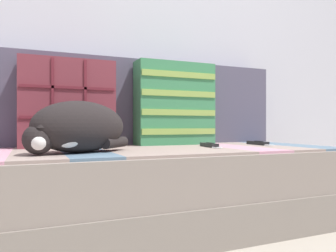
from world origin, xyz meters
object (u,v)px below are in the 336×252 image
(couch, at_px, (142,187))
(throw_pillow_quilted, at_px, (68,103))
(throw_pillow_striped, at_px, (175,104))
(game_remote_near, at_px, (210,145))
(game_remote_far, at_px, (258,143))
(sleeping_cat, at_px, (77,128))

(couch, xyz_separation_m, throw_pillow_quilted, (-0.30, 0.20, 0.38))
(throw_pillow_striped, bearing_deg, throw_pillow_quilted, 179.95)
(couch, bearing_deg, throw_pillow_striped, 37.64)
(couch, bearing_deg, game_remote_near, -9.95)
(throw_pillow_striped, distance_m, game_remote_near, 0.34)
(throw_pillow_striped, relative_size, game_remote_far, 2.18)
(game_remote_near, bearing_deg, sleeping_cat, -171.07)
(game_remote_near, distance_m, game_remote_far, 0.33)
(couch, xyz_separation_m, sleeping_cat, (-0.30, -0.15, 0.27))
(throw_pillow_quilted, distance_m, sleeping_cat, 0.37)
(sleeping_cat, xyz_separation_m, game_remote_far, (0.95, 0.15, -0.08))
(couch, distance_m, sleeping_cat, 0.44)
(game_remote_far, bearing_deg, game_remote_near, -170.84)
(couch, xyz_separation_m, game_remote_far, (0.65, -0.00, 0.19))
(couch, height_order, throw_pillow_striped, throw_pillow_striped)
(throw_pillow_striped, distance_m, sleeping_cat, 0.67)
(throw_pillow_striped, bearing_deg, game_remote_far, -26.55)
(game_remote_near, xyz_separation_m, game_remote_far, (0.33, 0.05, 0.00))
(game_remote_far, bearing_deg, couch, 179.68)
(throw_pillow_quilted, xyz_separation_m, throw_pillow_striped, (0.55, -0.00, 0.01))
(couch, xyz_separation_m, game_remote_near, (0.32, -0.06, 0.19))
(couch, distance_m, throw_pillow_striped, 0.51)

